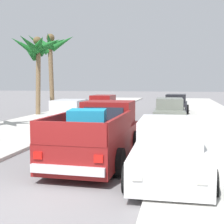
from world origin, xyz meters
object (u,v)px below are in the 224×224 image
Objects in this scene: car_left_far at (176,105)px; pickup_truck at (98,135)px; palm_tree_right_mid at (51,49)px; car_right_near at (169,151)px; palm_tree_right_fore at (36,50)px; car_left_near at (103,106)px; car_left_mid at (169,112)px; car_right_far at (69,115)px.

pickup_truck is at bearing -98.29° from car_left_far.
palm_tree_right_mid is (-10.27, -0.68, 4.55)m from car_left_far.
palm_tree_right_fore is at bearing 127.18° from car_right_near.
palm_tree_right_fore is (-10.05, 13.25, 4.16)m from car_right_near.
palm_tree_right_mid is at bearing 158.09° from car_left_near.
car_left_near is at bearing -153.20° from car_left_far.
palm_tree_right_fore is 3.16m from palm_tree_right_mid.
car_left_mid is at bearing 91.62° from car_right_near.
car_left_near is 6.42m from palm_tree_right_fore.
palm_tree_right_mid is (-4.67, 8.57, 4.55)m from car_right_far.
palm_tree_right_mid is at bearing 150.09° from car_left_mid.
car_left_far is at bearing 3.76° from palm_tree_right_mid.
car_left_near is at bearing 110.18° from car_right_near.
palm_tree_right_fore is at bearing 129.36° from car_right_far.
palm_tree_right_mid is at bearing -176.24° from car_left_far.
car_right_near is 1.00× the size of car_right_far.
car_right_near and car_left_mid have the same top height.
car_right_far is (-5.29, -2.84, 0.00)m from car_left_mid.
car_left_near and car_right_near have the same top height.
car_left_far is at bearing 20.71° from palm_tree_right_fore.
palm_tree_right_fore is (-7.78, 11.85, 4.06)m from pickup_truck.
palm_tree_right_mid is at bearing 118.61° from car_right_far.
pickup_truck is 1.22× the size of car_right_far.
palm_tree_right_fore reaches higher than car_left_far.
car_left_mid is 0.73× the size of palm_tree_right_fore.
pickup_truck is 13.32m from car_left_near.
car_right_far is at bearing -50.64° from palm_tree_right_fore.
car_right_near and car_left_far have the same top height.
car_left_mid is at bearing -29.91° from palm_tree_right_mid.
pickup_truck reaches higher than car_left_near.
pickup_truck is 15.81m from car_left_far.
car_right_near is (2.27, -1.41, -0.09)m from pickup_truck.
car_right_far is 8.17m from palm_tree_right_fore.
pickup_truck reaches higher than car_right_near.
car_right_far is (-3.32, 6.41, -0.09)m from pickup_truck.
car_left_near is 6.22m from car_left_mid.
palm_tree_right_fore reaches higher than car_right_far.
car_left_far is 1.00× the size of car_right_far.
pickup_truck is 0.80× the size of palm_tree_right_mid.
palm_tree_right_mid is (-9.96, 5.73, 4.55)m from car_left_mid.
car_right_near is 10.66m from car_left_mid.
pickup_truck is 14.74m from palm_tree_right_fore.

